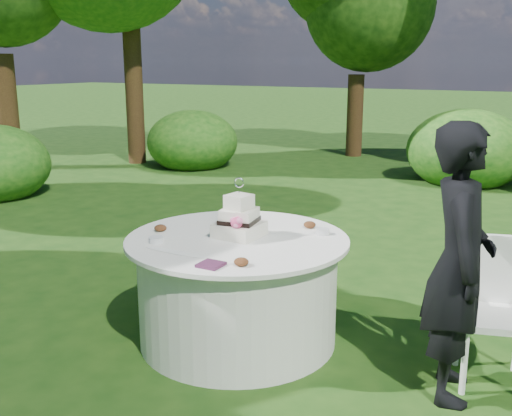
% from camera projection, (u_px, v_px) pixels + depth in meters
% --- Properties ---
extents(ground, '(80.00, 80.00, 0.00)m').
position_uv_depth(ground, '(238.00, 339.00, 4.36)').
color(ground, '#173C10').
rests_on(ground, ground).
extents(napkins, '(0.14, 0.14, 0.02)m').
position_uv_depth(napkins, '(211.00, 265.00, 3.59)').
color(napkins, '#491F3C').
rests_on(napkins, table).
extents(feather_plume, '(0.48, 0.07, 0.01)m').
position_uv_depth(feather_plume, '(175.00, 252.00, 3.83)').
color(feather_plume, white).
rests_on(feather_plume, table).
extents(guest, '(0.53, 0.68, 1.65)m').
position_uv_depth(guest, '(459.00, 263.00, 3.47)').
color(guest, black).
rests_on(guest, ground).
extents(table, '(1.56, 1.56, 0.77)m').
position_uv_depth(table, '(238.00, 289.00, 4.26)').
color(table, silver).
rests_on(table, ground).
extents(cake, '(0.31, 0.32, 0.42)m').
position_uv_depth(cake, '(239.00, 221.00, 4.17)').
color(cake, white).
rests_on(cake, table).
extents(chair, '(0.57, 0.56, 0.91)m').
position_uv_depth(chair, '(494.00, 300.00, 3.73)').
color(chair, white).
rests_on(chair, ground).
extents(votives, '(1.01, 0.92, 0.04)m').
position_uv_depth(votives, '(238.00, 228.00, 4.33)').
color(votives, silver).
rests_on(votives, table).
extents(petal_cups, '(1.00, 1.06, 0.05)m').
position_uv_depth(petal_cups, '(237.00, 237.00, 4.11)').
color(petal_cups, '#562D16').
rests_on(petal_cups, table).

